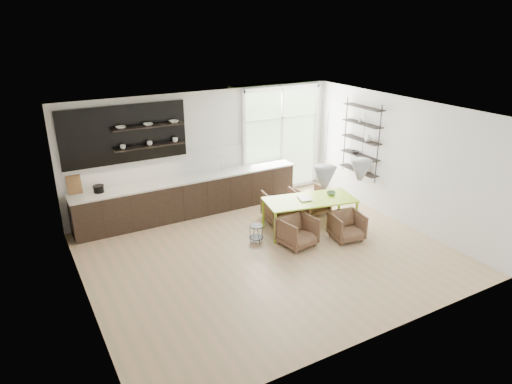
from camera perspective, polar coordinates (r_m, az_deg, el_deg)
name	(u,v)px	position (r m, az deg, el deg)	size (l,w,h in m)	color
room	(266,167)	(9.96, 1.24, 3.12)	(7.02, 6.01, 2.91)	tan
kitchen_run	(186,191)	(11.09, -8.70, 0.07)	(5.54, 0.69, 2.75)	black
right_shelving	(362,142)	(11.57, 13.06, 6.14)	(0.26, 1.22, 1.90)	black
dining_table	(310,201)	(10.23, 6.74, -1.16)	(2.15, 1.30, 0.73)	#A8DB25
armchair_back_left	(281,206)	(10.74, 3.18, -1.80)	(0.76, 0.79, 0.72)	brown
armchair_back_right	(312,201)	(11.22, 7.05, -1.10)	(0.69, 0.71, 0.65)	brown
armchair_front_left	(297,231)	(9.64, 5.21, -4.94)	(0.68, 0.70, 0.64)	brown
armchair_front_right	(347,226)	(10.07, 11.29, -4.21)	(0.64, 0.66, 0.60)	brown
wire_stool	(256,231)	(9.76, 0.03, -4.95)	(0.31, 0.31, 0.39)	black
table_book	(299,199)	(10.15, 5.40, -0.89)	(0.26, 0.34, 0.03)	white
table_bowl	(331,193)	(10.53, 9.37, -0.15)	(0.21, 0.21, 0.06)	#4D7953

